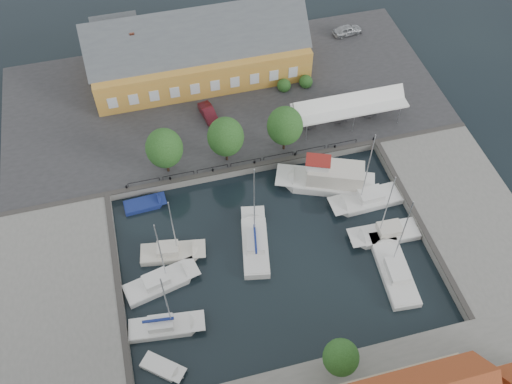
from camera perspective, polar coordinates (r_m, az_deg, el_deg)
ground at (r=61.64m, az=1.41°, el=-5.10°), size 140.00×140.00×0.00m
north_quay at (r=75.94m, az=-3.27°, el=9.30°), size 56.00×26.00×1.00m
west_quay at (r=60.57m, az=-18.89°, el=-10.48°), size 12.00×24.00×1.00m
east_quay at (r=67.42m, az=20.24°, el=-2.01°), size 12.00×24.00×1.00m
quay_edge_fittings at (r=63.42m, az=0.30°, el=-1.10°), size 56.00×24.72×0.40m
warehouse at (r=77.20m, az=-6.22°, el=13.68°), size 28.56×14.00×9.55m
tent_canopy at (r=71.12m, az=9.34°, el=8.54°), size 14.00×4.00×2.83m
quay_trees at (r=64.86m, az=-3.06°, el=5.54°), size 18.20×4.20×6.30m
car_silver at (r=86.33m, az=9.14°, el=15.70°), size 4.44×2.15×1.46m
car_red at (r=72.32m, az=-4.76°, el=7.84°), size 2.21×4.37×1.37m
center_sailboat at (r=61.09m, az=-0.10°, el=-5.24°), size 4.23×9.12×12.18m
trawler at (r=66.11m, az=7.36°, el=1.22°), size 11.80×7.41×5.00m
east_boat_a at (r=65.84m, az=11.01°, el=-0.85°), size 8.45×3.07×11.78m
east_boat_b at (r=63.49m, az=12.79°, el=-4.14°), size 7.92×2.87×10.71m
east_boat_c at (r=61.12m, az=13.66°, el=-7.76°), size 3.59×9.35×11.58m
west_boat_b at (r=61.25m, az=-8.46°, el=-6.09°), size 7.18×3.43×9.67m
west_boat_c at (r=59.56m, az=-9.57°, el=-8.98°), size 8.08×4.17×10.63m
west_boat_d at (r=57.22m, az=-9.10°, el=-13.21°), size 7.60×3.05×10.07m
launch_sw at (r=55.81m, az=-9.31°, el=-16.99°), size 4.27×3.89×0.98m
launch_nw at (r=65.70m, az=-11.10°, el=-1.27°), size 4.87×2.12×0.88m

